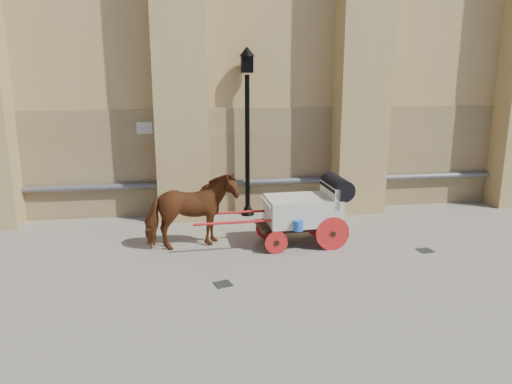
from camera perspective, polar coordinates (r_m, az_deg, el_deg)
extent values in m
plane|color=gray|center=(10.78, -2.48, -8.25)|extent=(90.00, 90.00, 0.00)
cube|color=#937B56|center=(14.64, 3.48, 3.78)|extent=(44.00, 0.35, 3.00)
cylinder|color=#59595B|center=(14.49, 3.67, 1.26)|extent=(42.00, 0.18, 0.18)
cube|color=beige|center=(14.02, -12.62, 7.16)|extent=(0.42, 0.04, 0.32)
imported|color=brown|center=(11.54, -7.42, -2.24)|extent=(2.23, 1.38, 1.75)
cube|color=black|center=(11.86, 4.87, -3.72)|extent=(1.97, 0.95, 0.11)
cube|color=beige|center=(11.78, 5.32, -2.06)|extent=(1.71, 1.16, 0.62)
cube|color=beige|center=(11.89, 8.42, -0.25)|extent=(0.17, 1.10, 0.48)
cube|color=beige|center=(11.54, 1.77, -1.21)|extent=(0.34, 0.98, 0.09)
cylinder|color=black|center=(11.90, 9.25, 0.61)|extent=(0.53, 1.12, 0.49)
cylinder|color=red|center=(11.58, 8.75, -4.72)|extent=(0.79, 0.08, 0.79)
cylinder|color=red|center=(12.57, 7.11, -3.18)|extent=(0.79, 0.08, 0.79)
cylinder|color=red|center=(11.27, 2.35, -5.81)|extent=(0.53, 0.07, 0.53)
cylinder|color=red|center=(12.28, 1.19, -4.13)|extent=(0.53, 0.07, 0.53)
cylinder|color=red|center=(11.11, -1.79, -3.46)|extent=(2.11, 0.14, 0.06)
cylinder|color=red|center=(11.86, -2.39, -2.34)|extent=(2.11, 0.14, 0.06)
cylinder|color=blue|center=(11.19, 4.87, -3.85)|extent=(0.23, 0.23, 0.23)
cylinder|color=black|center=(13.89, -0.99, 5.18)|extent=(0.13, 0.13, 3.91)
cone|color=black|center=(14.26, -0.97, -1.84)|extent=(0.39, 0.39, 0.39)
cube|color=black|center=(13.73, -1.03, 14.41)|extent=(0.30, 0.30, 0.46)
cone|color=black|center=(13.74, -1.04, 15.77)|extent=(0.43, 0.43, 0.26)
cube|color=black|center=(9.85, -3.80, -10.45)|extent=(0.40, 0.40, 0.01)
cube|color=black|center=(12.17, 18.78, -6.34)|extent=(0.35, 0.35, 0.01)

